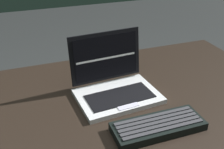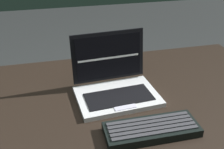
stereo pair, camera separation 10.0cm
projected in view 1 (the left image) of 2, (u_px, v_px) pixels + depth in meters
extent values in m
cube|color=black|center=(98.00, 109.00, 1.00)|extent=(1.52, 0.81, 0.04)
cylinder|color=black|center=(192.00, 102.00, 1.66)|extent=(0.06, 0.06, 0.67)
cube|color=silver|center=(118.00, 96.00, 1.03)|extent=(0.31, 0.23, 0.02)
cube|color=black|center=(120.00, 96.00, 1.01)|extent=(0.25, 0.13, 0.00)
cube|color=silver|center=(128.00, 106.00, 0.96)|extent=(0.08, 0.04, 0.00)
cube|color=black|center=(106.00, 56.00, 1.06)|extent=(0.29, 0.05, 0.19)
cube|color=black|center=(106.00, 57.00, 1.05)|extent=(0.26, 0.04, 0.17)
cube|color=silver|center=(106.00, 58.00, 1.06)|extent=(0.24, 0.02, 0.01)
cube|color=black|center=(158.00, 126.00, 0.87)|extent=(0.30, 0.11, 0.03)
cube|color=#38383D|center=(164.00, 129.00, 0.83)|extent=(0.27, 0.02, 0.00)
cube|color=#38383D|center=(161.00, 126.00, 0.84)|extent=(0.27, 0.02, 0.00)
cube|color=#38383D|center=(159.00, 122.00, 0.86)|extent=(0.27, 0.02, 0.00)
cube|color=#38383D|center=(156.00, 119.00, 0.87)|extent=(0.27, 0.02, 0.00)
cube|color=#38383D|center=(153.00, 116.00, 0.89)|extent=(0.27, 0.02, 0.00)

